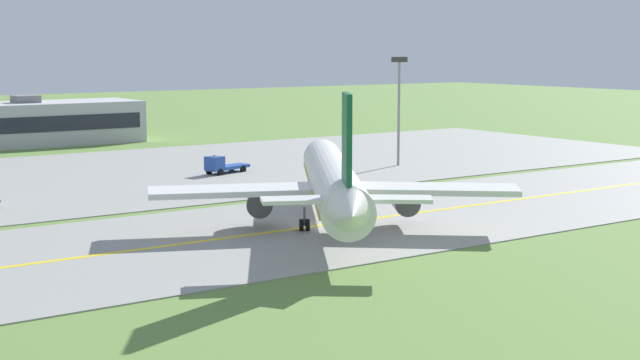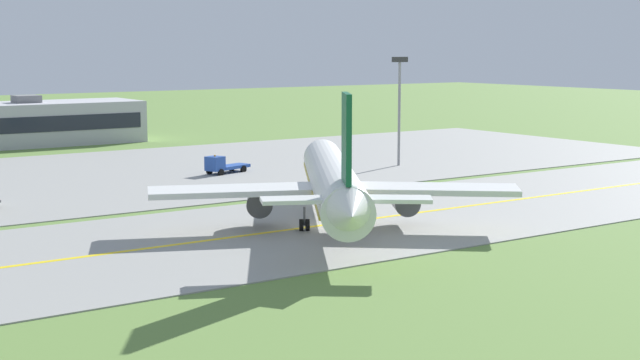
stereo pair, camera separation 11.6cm
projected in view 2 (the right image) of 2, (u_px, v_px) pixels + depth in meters
ground_plane at (318, 227)px, 82.11m from camera, size 500.00×500.00×0.00m
taxiway_strip at (318, 226)px, 82.10m from camera, size 240.00×28.00×0.10m
apron_pad at (202, 168)px, 121.98m from camera, size 140.00×52.00×0.10m
taxiway_centreline at (318, 226)px, 82.10m from camera, size 220.00×0.60×0.01m
airplane_lead at (333, 182)px, 81.16m from camera, size 29.65×35.57×12.70m
service_truck_fuel at (222, 165)px, 116.07m from camera, size 6.72×3.92×2.59m
apron_light_mast at (399, 97)px, 123.11m from camera, size 2.40×0.50×14.70m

